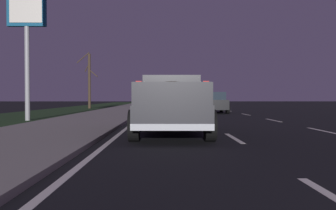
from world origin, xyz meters
TOP-DOWN VIEW (x-y plane):
  - ground at (27.00, 0.00)m, footprint 144.00×144.00m
  - sidewalk_shoulder at (27.00, 7.45)m, footprint 108.00×4.00m
  - grass_verge at (27.00, 12.45)m, footprint 108.00×6.00m
  - lane_markings at (30.42, 3.07)m, footprint 108.00×7.04m
  - pickup_truck at (9.92, 3.50)m, footprint 5.44×2.32m
  - sedan_black at (25.10, 0.16)m, footprint 4.42×2.06m
  - sedan_red at (39.92, -0.08)m, footprint 4.42×2.06m
  - gas_price_sign at (16.41, 10.56)m, footprint 0.27×1.90m
  - bare_tree_far at (35.70, 11.63)m, footprint 0.67×2.24m

SIDE VIEW (x-z plane):
  - ground at x=27.00m, z-range 0.00..0.00m
  - grass_verge at x=27.00m, z-range 0.00..0.01m
  - lane_markings at x=30.42m, z-range 0.00..0.01m
  - sidewalk_shoulder at x=27.00m, z-range 0.00..0.12m
  - sedan_black at x=25.10m, z-range 0.01..1.55m
  - sedan_red at x=39.92m, z-range 0.01..1.55m
  - pickup_truck at x=9.92m, z-range 0.05..1.92m
  - bare_tree_far at x=35.70m, z-range 0.04..5.92m
  - gas_price_sign at x=16.41m, z-range 1.73..8.60m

